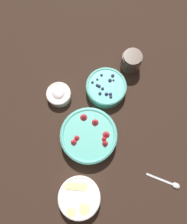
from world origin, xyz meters
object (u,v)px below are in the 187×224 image
Objects in this scene: bowl_strawberries at (89,136)px; bowl_blueberries at (106,87)px; bowl_bananas at (79,197)px; jar_chocolate at (131,62)px; bowl_cream at (59,94)px.

bowl_strawberries reaches higher than bowl_blueberries.
jar_chocolate reaches higher than bowl_bananas.
bowl_strawberries is 0.38m from jar_chocolate.
bowl_strawberries is at bearing 158.98° from bowl_bananas.
jar_chocolate is (-0.28, 0.26, 0.01)m from bowl_strawberries.
bowl_bananas is 0.61m from jar_chocolate.
bowl_blueberries is at bearing 148.15° from bowl_strawberries.
bowl_strawberries is 0.23m from bowl_blueberries.
bowl_bananas reaches higher than bowl_cream.
bowl_cream is at bearing -77.59° from jar_chocolate.
bowl_blueberries is 0.46m from bowl_bananas.
bowl_blueberries is at bearing 85.69° from bowl_cream.
bowl_blueberries is at bearing 153.70° from bowl_bananas.
bowl_strawberries is 0.23m from bowl_cream.
bowl_blueberries is at bearing -56.29° from jar_chocolate.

